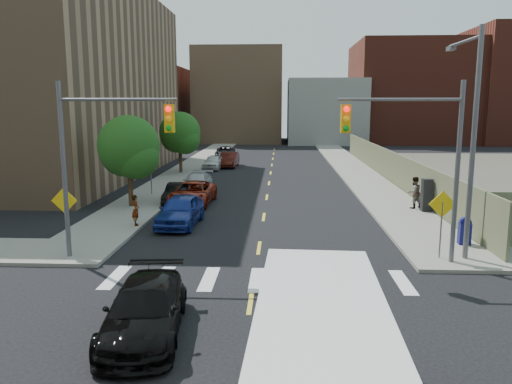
# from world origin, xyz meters

# --- Properties ---
(ground) EXTENTS (160.00, 160.00, 0.00)m
(ground) POSITION_xyz_m (0.00, 0.00, 0.00)
(ground) COLOR black
(ground) RESTS_ON ground
(sidewalk_nw) EXTENTS (3.50, 73.00, 0.15)m
(sidewalk_nw) POSITION_xyz_m (-7.75, 41.50, 0.07)
(sidewalk_nw) COLOR gray
(sidewalk_nw) RESTS_ON ground
(sidewalk_ne) EXTENTS (3.50, 73.00, 0.15)m
(sidewalk_ne) POSITION_xyz_m (7.75, 41.50, 0.07)
(sidewalk_ne) COLOR gray
(sidewalk_ne) RESTS_ON ground
(fence_north) EXTENTS (0.12, 44.00, 2.50)m
(fence_north) POSITION_xyz_m (9.60, 28.00, 1.25)
(fence_north) COLOR #626D4C
(fence_north) RESTS_ON ground
(building_nw) EXTENTS (22.00, 30.00, 16.00)m
(building_nw) POSITION_xyz_m (-22.00, 30.00, 8.00)
(building_nw) COLOR #8C6B4C
(building_nw) RESTS_ON ground
(bg_bldg_west) EXTENTS (14.00, 18.00, 12.00)m
(bg_bldg_west) POSITION_xyz_m (-22.00, 70.00, 6.00)
(bg_bldg_west) COLOR #592319
(bg_bldg_west) RESTS_ON ground
(bg_bldg_midwest) EXTENTS (14.00, 16.00, 15.00)m
(bg_bldg_midwest) POSITION_xyz_m (-6.00, 72.00, 7.50)
(bg_bldg_midwest) COLOR #8C6B4C
(bg_bldg_midwest) RESTS_ON ground
(bg_bldg_center) EXTENTS (12.00, 16.00, 10.00)m
(bg_bldg_center) POSITION_xyz_m (8.00, 70.00, 5.00)
(bg_bldg_center) COLOR gray
(bg_bldg_center) RESTS_ON ground
(bg_bldg_east) EXTENTS (18.00, 18.00, 16.00)m
(bg_bldg_east) POSITION_xyz_m (22.00, 72.00, 8.00)
(bg_bldg_east) COLOR #592319
(bg_bldg_east) RESTS_ON ground
(signal_nw) EXTENTS (4.59, 0.30, 7.00)m
(signal_nw) POSITION_xyz_m (-5.98, 6.00, 4.53)
(signal_nw) COLOR #59595E
(signal_nw) RESTS_ON ground
(signal_ne) EXTENTS (4.59, 0.30, 7.00)m
(signal_ne) POSITION_xyz_m (5.98, 6.00, 4.53)
(signal_ne) COLOR #59595E
(signal_ne) RESTS_ON ground
(streetlight_ne) EXTENTS (0.25, 3.70, 9.00)m
(streetlight_ne) POSITION_xyz_m (8.20, 6.90, 5.22)
(streetlight_ne) COLOR #59595E
(streetlight_ne) RESTS_ON ground
(warn_sign_nw) EXTENTS (1.06, 0.06, 2.83)m
(warn_sign_nw) POSITION_xyz_m (-7.80, 6.50, 1.99)
(warn_sign_nw) COLOR #59595E
(warn_sign_nw) RESTS_ON ground
(warn_sign_ne) EXTENTS (1.06, 0.06, 2.83)m
(warn_sign_ne) POSITION_xyz_m (7.20, 6.50, 1.99)
(warn_sign_ne) COLOR #59595E
(warn_sign_ne) RESTS_ON ground
(warn_sign_midwest) EXTENTS (1.06, 0.06, 2.83)m
(warn_sign_midwest) POSITION_xyz_m (-7.80, 20.00, 1.99)
(warn_sign_midwest) COLOR #59595E
(warn_sign_midwest) RESTS_ON ground
(tree_west_near) EXTENTS (3.66, 3.64, 5.52)m
(tree_west_near) POSITION_xyz_m (-8.00, 16.05, 3.48)
(tree_west_near) COLOR #332114
(tree_west_near) RESTS_ON ground
(tree_west_far) EXTENTS (3.66, 3.64, 5.52)m
(tree_west_far) POSITION_xyz_m (-8.00, 31.05, 3.48)
(tree_west_far) COLOR #332114
(tree_west_far) RESTS_ON ground
(parked_car_blue) EXTENTS (2.07, 4.71, 1.58)m
(parked_car_blue) POSITION_xyz_m (-4.20, 11.87, 0.79)
(parked_car_blue) COLOR navy
(parked_car_blue) RESTS_ON ground
(parked_car_black) EXTENTS (1.37, 3.86, 1.27)m
(parked_car_black) POSITION_xyz_m (-5.50, 17.60, 0.63)
(parked_car_black) COLOR black
(parked_car_black) RESTS_ON ground
(parked_car_red) EXTENTS (2.56, 5.20, 1.42)m
(parked_car_red) POSITION_xyz_m (-4.53, 17.26, 0.71)
(parked_car_red) COLOR maroon
(parked_car_red) RESTS_ON ground
(parked_car_silver) EXTENTS (2.06, 4.54, 1.29)m
(parked_car_silver) POSITION_xyz_m (-5.05, 21.98, 0.64)
(parked_car_silver) COLOR #A7A9AF
(parked_car_silver) RESTS_ON ground
(parked_car_white) EXTENTS (2.01, 4.18, 1.38)m
(parked_car_white) POSITION_xyz_m (-5.50, 34.33, 0.69)
(parked_car_white) COLOR silver
(parked_car_white) RESTS_ON ground
(parked_car_maroon) EXTENTS (1.71, 4.46, 1.45)m
(parked_car_maroon) POSITION_xyz_m (-4.20, 36.26, 0.73)
(parked_car_maroon) COLOR #3E120C
(parked_car_maroon) RESTS_ON ground
(parked_car_grey) EXTENTS (2.54, 4.96, 1.34)m
(parked_car_grey) POSITION_xyz_m (-5.50, 44.39, 0.67)
(parked_car_grey) COLOR black
(parked_car_grey) RESTS_ON ground
(black_sedan) EXTENTS (2.46, 5.03, 1.41)m
(black_sedan) POSITION_xyz_m (-2.69, -0.39, 0.70)
(black_sedan) COLOR black
(black_sedan) RESTS_ON ground
(cargo_van) EXTENTS (2.68, 6.04, 2.72)m
(cargo_van) POSITION_xyz_m (1.67, -4.06, 1.43)
(cargo_van) COLOR white
(cargo_van) RESTS_ON ground
(mailbox) EXTENTS (0.50, 0.39, 1.20)m
(mailbox) POSITION_xyz_m (8.87, 8.52, 0.73)
(mailbox) COLOR #0F1257
(mailbox) RESTS_ON sidewalk_ne
(payphone) EXTENTS (0.58, 0.49, 1.85)m
(payphone) POSITION_xyz_m (9.16, 15.34, 1.07)
(payphone) COLOR black
(payphone) RESTS_ON sidewalk_ne
(pedestrian_west) EXTENTS (0.54, 0.66, 1.55)m
(pedestrian_west) POSITION_xyz_m (-6.30, 11.17, 0.93)
(pedestrian_west) COLOR gray
(pedestrian_west) RESTS_ON sidewalk_nw
(pedestrian_east) EXTENTS (1.11, 1.01, 1.84)m
(pedestrian_east) POSITION_xyz_m (8.68, 16.13, 1.07)
(pedestrian_east) COLOR gray
(pedestrian_east) RESTS_ON sidewalk_ne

